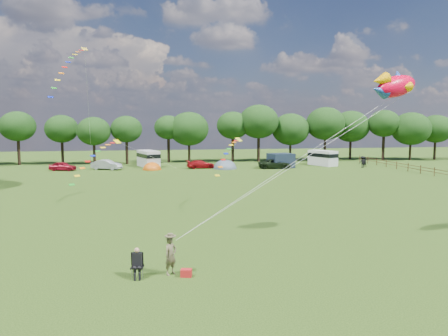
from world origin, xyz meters
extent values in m
plane|color=black|center=(0.00, 0.00, 0.00)|extent=(180.00, 180.00, 0.00)
cylinder|color=black|center=(-26.90, 55.70, 2.13)|extent=(0.49, 0.49, 4.25)
ellipsoid|color=black|center=(-26.90, 55.70, 6.45)|extent=(5.86, 5.86, 4.98)
cylinder|color=black|center=(-20.03, 56.31, 1.95)|extent=(0.47, 0.47, 3.90)
ellipsoid|color=black|center=(-20.03, 56.31, 6.00)|extent=(5.58, 5.58, 4.74)
cylinder|color=black|center=(-14.36, 53.27, 1.78)|extent=(0.44, 0.44, 3.56)
ellipsoid|color=black|center=(-14.36, 53.27, 5.64)|extent=(5.56, 5.56, 4.73)
cylinder|color=black|center=(-9.09, 54.23, 1.98)|extent=(0.47, 0.47, 3.95)
ellipsoid|color=black|center=(-9.09, 54.23, 5.95)|extent=(5.33, 5.33, 4.53)
cylinder|color=black|center=(-1.92, 56.03, 2.17)|extent=(0.50, 0.50, 4.33)
ellipsoid|color=black|center=(-1.92, 56.03, 6.19)|extent=(4.95, 4.95, 4.21)
cylinder|color=black|center=(1.70, 55.56, 1.66)|extent=(0.43, 0.43, 3.31)
ellipsoid|color=black|center=(1.70, 55.56, 5.95)|extent=(7.03, 7.03, 5.98)
cylinder|color=black|center=(9.66, 55.80, 2.18)|extent=(0.50, 0.50, 4.36)
ellipsoid|color=black|center=(9.66, 55.80, 6.56)|extent=(5.84, 5.84, 4.97)
cylinder|color=black|center=(14.25, 54.92, 2.27)|extent=(0.51, 0.51, 4.55)
ellipsoid|color=black|center=(14.25, 54.92, 7.23)|extent=(7.15, 7.15, 6.08)
cylinder|color=black|center=(20.49, 55.63, 1.61)|extent=(0.42, 0.42, 3.21)
ellipsoid|color=black|center=(20.49, 55.63, 5.80)|extent=(6.90, 6.90, 5.86)
cylinder|color=black|center=(26.98, 54.96, 2.09)|extent=(0.48, 0.48, 4.17)
ellipsoid|color=black|center=(26.98, 54.96, 6.86)|extent=(7.16, 7.16, 6.09)
cylinder|color=black|center=(32.97, 56.89, 1.83)|extent=(0.45, 0.45, 3.66)
ellipsoid|color=black|center=(32.97, 56.89, 6.31)|extent=(7.05, 7.05, 5.99)
cylinder|color=black|center=(38.41, 54.37, 2.32)|extent=(0.52, 0.52, 4.65)
ellipsoid|color=black|center=(38.41, 54.37, 6.88)|extent=(5.96, 5.96, 5.06)
cylinder|color=black|center=(43.16, 53.04, 1.59)|extent=(0.42, 0.42, 3.19)
ellipsoid|color=black|center=(43.16, 53.04, 5.89)|extent=(7.23, 7.23, 6.14)
cylinder|color=black|center=(48.55, 53.44, 1.76)|extent=(0.44, 0.44, 3.52)
ellipsoid|color=black|center=(48.55, 53.44, 5.86)|extent=(6.22, 6.22, 5.28)
cylinder|color=#472D19|center=(32.00, 30.00, 0.60)|extent=(0.12, 0.12, 1.20)
cylinder|color=#472D19|center=(32.00, 28.50, 0.95)|extent=(0.08, 3.00, 0.08)
cylinder|color=#472D19|center=(32.00, 28.50, 0.55)|extent=(0.08, 3.00, 0.08)
cylinder|color=#472D19|center=(32.00, 33.00, 0.60)|extent=(0.12, 0.12, 1.20)
cylinder|color=#472D19|center=(32.00, 31.50, 0.95)|extent=(0.08, 3.00, 0.08)
cylinder|color=#472D19|center=(32.00, 31.50, 0.55)|extent=(0.08, 3.00, 0.08)
cylinder|color=#472D19|center=(32.00, 36.00, 0.60)|extent=(0.12, 0.12, 1.20)
cylinder|color=#472D19|center=(32.00, 34.50, 0.95)|extent=(0.08, 3.00, 0.08)
cylinder|color=#472D19|center=(32.00, 34.50, 0.55)|extent=(0.08, 3.00, 0.08)
cylinder|color=#472D19|center=(32.00, 39.00, 0.60)|extent=(0.12, 0.12, 1.20)
cylinder|color=#472D19|center=(32.00, 37.50, 0.95)|extent=(0.08, 3.00, 0.08)
cylinder|color=#472D19|center=(32.00, 37.50, 0.55)|extent=(0.08, 3.00, 0.08)
cylinder|color=#472D19|center=(32.00, 42.00, 0.60)|extent=(0.12, 0.12, 1.20)
cylinder|color=#472D19|center=(32.00, 40.50, 0.95)|extent=(0.08, 3.00, 0.08)
cylinder|color=#472D19|center=(32.00, 40.50, 0.55)|extent=(0.08, 3.00, 0.08)
cylinder|color=#472D19|center=(32.00, 45.00, 0.60)|extent=(0.12, 0.12, 1.20)
cylinder|color=#472D19|center=(32.00, 43.50, 0.95)|extent=(0.08, 3.00, 0.08)
cylinder|color=#472D19|center=(32.00, 43.50, 0.55)|extent=(0.08, 3.00, 0.08)
cylinder|color=#472D19|center=(32.00, 48.00, 0.60)|extent=(0.12, 0.12, 1.20)
cylinder|color=#472D19|center=(32.00, 46.50, 0.95)|extent=(0.08, 3.00, 0.08)
cylinder|color=#472D19|center=(32.00, 46.50, 0.55)|extent=(0.08, 3.00, 0.08)
cylinder|color=#472D19|center=(32.00, 51.00, 0.60)|extent=(0.12, 0.12, 1.20)
cylinder|color=#472D19|center=(32.00, 49.50, 0.95)|extent=(0.08, 3.00, 0.08)
cylinder|color=#472D19|center=(32.00, 49.50, 0.55)|extent=(0.08, 3.00, 0.08)
imported|color=maroon|center=(-17.95, 45.26, 0.66)|extent=(4.26, 2.53, 1.33)
imported|color=#999CA2|center=(-11.67, 45.56, 0.75)|extent=(4.53, 3.10, 1.50)
imported|color=maroon|center=(2.58, 45.08, 0.63)|extent=(4.33, 2.12, 1.26)
imported|color=black|center=(13.88, 42.94, 0.71)|extent=(5.49, 3.03, 1.42)
cube|color=silver|center=(-5.45, 48.82, 1.31)|extent=(3.79, 5.66, 2.61)
cube|color=black|center=(-5.45, 48.82, 1.84)|extent=(3.87, 5.78, 0.62)
cylinder|color=black|center=(-4.92, 47.26, 0.37)|extent=(0.78, 0.49, 0.74)
cylinder|color=black|center=(-5.99, 50.37, 0.37)|extent=(0.78, 0.49, 0.74)
cube|color=silver|center=(22.97, 46.16, 1.24)|extent=(3.74, 5.38, 2.48)
cube|color=black|center=(22.97, 46.16, 1.74)|extent=(3.82, 5.49, 0.59)
cylinder|color=black|center=(23.53, 44.70, 0.35)|extent=(0.74, 0.49, 0.70)
cylinder|color=black|center=(22.41, 47.62, 0.35)|extent=(0.74, 0.49, 0.70)
ellipsoid|color=#C3530C|center=(-4.92, 44.31, 0.02)|extent=(2.70, 3.11, 2.22)
cylinder|color=#C3530C|center=(-4.92, 44.31, 0.04)|extent=(2.84, 2.84, 0.08)
ellipsoid|color=#485763|center=(6.21, 43.90, 0.02)|extent=(3.54, 4.07, 2.76)
cylinder|color=#485763|center=(6.21, 43.90, 0.04)|extent=(3.71, 3.71, 0.08)
cube|color=#172131|center=(15.09, 43.86, 1.13)|extent=(4.19, 3.69, 2.25)
imported|color=brown|center=(-4.21, -1.73, 0.92)|extent=(0.80, 0.77, 1.85)
cylinder|color=#99999E|center=(-6.01, -2.17, 0.26)|extent=(0.02, 0.02, 0.51)
cylinder|color=#99999E|center=(-5.52, -2.17, 0.26)|extent=(0.02, 0.02, 0.51)
cylinder|color=#99999E|center=(-6.01, -1.69, 0.26)|extent=(0.02, 0.02, 0.51)
cylinder|color=#99999E|center=(-5.52, -1.69, 0.26)|extent=(0.02, 0.02, 0.51)
cube|color=black|center=(-5.77, -1.93, 0.51)|extent=(0.65, 0.63, 0.06)
cube|color=black|center=(-5.77, -1.66, 0.83)|extent=(0.58, 0.14, 0.61)
cube|color=black|center=(-5.77, -1.89, 0.87)|extent=(0.46, 0.33, 0.64)
sphere|color=tan|center=(-5.77, -1.91, 1.31)|extent=(0.24, 0.24, 0.24)
cube|color=red|center=(-3.51, -2.18, 0.18)|extent=(0.58, 0.45, 0.37)
ellipsoid|color=#F70029|center=(9.53, 2.41, 9.34)|extent=(3.45, 2.18, 1.87)
ellipsoid|color=#C9D415|center=(9.53, 2.41, 9.20)|extent=(2.16, 1.34, 1.02)
cone|color=#FFAB00|center=(8.19, 1.95, 9.64)|extent=(1.35, 1.14, 0.98)
cone|color=#1B41A4|center=(8.19, 1.95, 9.05)|extent=(1.35, 1.14, 0.98)
cone|color=#1B41A4|center=(9.62, 2.44, 9.95)|extent=(0.91, 1.01, 0.83)
sphere|color=white|center=(10.48, 3.09, 9.52)|extent=(0.31, 0.31, 0.31)
sphere|color=black|center=(10.54, 3.16, 9.52)|extent=(0.16, 0.16, 0.16)
cube|color=gold|center=(-12.00, 28.61, 15.14)|extent=(0.77, 0.74, 0.37)
cube|color=red|center=(-12.27, 28.12, 14.92)|extent=(0.58, 0.46, 0.10)
cube|color=orange|center=(-12.54, 27.62, 14.65)|extent=(0.58, 0.46, 0.11)
cube|color=yellow|center=(-12.81, 27.13, 14.31)|extent=(0.58, 0.46, 0.12)
cube|color=#198C1E|center=(-13.08, 26.63, 13.88)|extent=(0.58, 0.45, 0.13)
cube|color=#0C1EB2|center=(-13.35, 26.14, 13.38)|extent=(0.58, 0.45, 0.14)
cube|color=red|center=(-13.62, 25.64, 12.79)|extent=(0.57, 0.44, 0.15)
cube|color=orange|center=(-13.89, 25.15, 12.13)|extent=(0.57, 0.44, 0.16)
cube|color=yellow|center=(-14.16, 24.65, 11.38)|extent=(0.57, 0.43, 0.17)
cube|color=#198C1E|center=(-14.43, 24.16, 10.56)|extent=(0.56, 0.43, 0.17)
cube|color=#0C1EB2|center=(-14.70, 23.66, 9.65)|extent=(0.56, 0.42, 0.18)
cube|color=yellow|center=(-8.23, 21.19, 5.33)|extent=(0.77, 0.77, 0.36)
cube|color=red|center=(-8.63, 20.74, 5.22)|extent=(0.53, 0.53, 0.10)
cube|color=orange|center=(-9.04, 20.29, 5.07)|extent=(0.53, 0.53, 0.11)
cube|color=yellow|center=(-9.44, 19.84, 4.84)|extent=(0.53, 0.52, 0.12)
cube|color=#198C1E|center=(-9.85, 19.39, 4.53)|extent=(0.53, 0.52, 0.13)
cube|color=#0C1EB2|center=(-10.25, 18.94, 4.15)|extent=(0.52, 0.52, 0.14)
cube|color=red|center=(-10.66, 18.49, 3.68)|extent=(0.52, 0.51, 0.15)
cube|color=orange|center=(-11.06, 18.04, 3.13)|extent=(0.52, 0.51, 0.16)
cube|color=yellow|center=(-11.47, 17.59, 2.50)|extent=(0.51, 0.51, 0.16)
cube|color=#198C1E|center=(-11.87, 17.14, 1.79)|extent=(0.51, 0.50, 0.17)
cube|color=yellow|center=(2.43, 14.82, 5.70)|extent=(0.68, 0.67, 0.32)
cube|color=red|center=(2.11, 14.28, 5.63)|extent=(0.49, 0.44, 0.09)
cube|color=orange|center=(1.80, 13.74, 5.52)|extent=(0.49, 0.44, 0.10)
cube|color=yellow|center=(1.48, 13.20, 5.33)|extent=(0.49, 0.44, 0.11)
cube|color=#198C1E|center=(1.17, 12.66, 5.05)|extent=(0.48, 0.44, 0.12)
cube|color=#0C1EB2|center=(0.85, 12.12, 4.70)|extent=(0.48, 0.43, 0.12)
cube|color=red|center=(0.54, 11.58, 4.27)|extent=(0.48, 0.43, 0.13)
cube|color=orange|center=(0.22, 11.04, 3.76)|extent=(0.48, 0.43, 0.14)
cube|color=yellow|center=(-0.09, 10.50, 3.17)|extent=(0.47, 0.42, 0.14)
imported|color=black|center=(28.69, 42.94, 0.83)|extent=(0.86, 0.59, 1.65)
imported|color=black|center=(27.82, 41.80, 0.92)|extent=(1.23, 0.63, 1.84)
camera|label=1|loc=(-5.05, -21.99, 7.25)|focal=35.00mm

